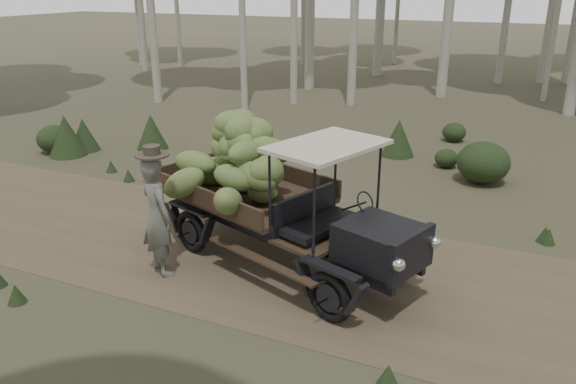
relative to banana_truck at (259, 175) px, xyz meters
name	(u,v)px	position (x,y,z in m)	size (l,w,h in m)	color
ground	(273,260)	(0.27, -0.06, -1.44)	(120.00, 120.00, 0.00)	#473D2B
dirt_track	(273,260)	(0.27, -0.06, -1.44)	(70.00, 4.00, 0.01)	brown
banana_truck	(259,175)	(0.00, 0.00, 0.00)	(5.01, 3.08, 2.45)	black
farmer	(157,215)	(-1.18, -1.14, -0.45)	(0.83, 0.74, 2.08)	#5C5A54
undergrowth	(207,266)	(-0.15, -1.41, -0.98)	(22.05, 22.80, 1.14)	#233319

